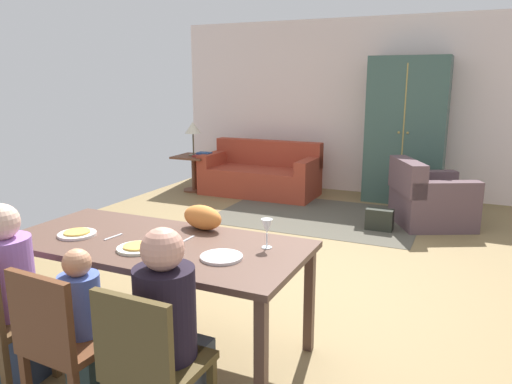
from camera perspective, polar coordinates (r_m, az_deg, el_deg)
ground_plane at (r=5.08m, az=5.06°, el=-7.71°), size 6.42×6.46×0.02m
back_wall at (r=7.93m, az=13.30°, el=9.56°), size 6.42×0.10×2.70m
dining_table at (r=3.27m, az=-11.64°, el=-6.74°), size 1.98×0.91×0.76m
plate_near_man at (r=3.50m, az=-20.12°, el=-4.64°), size 0.25×0.25×0.02m
pizza_near_man at (r=3.50m, az=-20.14°, el=-4.40°), size 0.17×0.17×0.01m
plate_near_child at (r=3.11m, az=-13.66°, el=-6.39°), size 0.25×0.25×0.02m
pizza_near_child at (r=3.11m, az=-13.67°, el=-6.13°), size 0.17×0.17×0.01m
plate_near_woman at (r=2.89m, az=-4.05°, el=-7.57°), size 0.25×0.25×0.02m
wine_glass at (r=3.02m, az=1.27°, el=-4.15°), size 0.07×0.07×0.19m
fork at (r=3.39m, az=-16.28°, el=-5.04°), size 0.04×0.15×0.01m
knife at (r=3.23m, az=-8.09°, el=-5.53°), size 0.02×0.17×0.01m
person_man at (r=3.27m, az=-26.25°, el=-11.27°), size 0.30×0.41×1.11m
dining_chair_child at (r=2.80m, az=-21.69°, el=-15.47°), size 0.45×0.45×0.87m
person_child at (r=2.93m, az=-19.04°, el=-15.26°), size 0.22×0.29×0.92m
dining_chair_woman at (r=2.47m, az=-12.31°, el=-18.82°), size 0.43×0.43×0.87m
person_woman at (r=2.58m, az=-9.89°, el=-16.68°), size 0.30×0.40×1.11m
cat at (r=3.43m, az=-6.25°, el=-2.95°), size 0.35×0.22×0.17m
area_rug at (r=6.59m, az=7.26°, el=-2.73°), size 2.60×1.80×0.01m
couch at (r=7.72m, az=0.60°, el=1.99°), size 1.79×0.86×0.82m
armchair at (r=6.44m, az=19.45°, el=-0.87°), size 1.15×1.14×0.82m
armoire at (r=7.47m, az=17.08°, el=6.84°), size 1.10×0.59×2.10m
side_table at (r=7.98m, az=-7.24°, el=2.78°), size 0.56×0.56×0.58m
table_lamp at (r=7.89m, az=-7.37°, el=7.30°), size 0.26×0.26×0.54m
book_lower at (r=7.81m, az=-6.50°, el=4.19°), size 0.22×0.16×0.03m
book_upper at (r=7.90m, az=-6.06°, el=4.52°), size 0.22×0.16×0.03m
handbag at (r=6.09m, az=14.19°, el=-3.13°), size 0.32×0.16×0.26m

